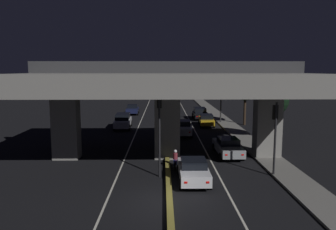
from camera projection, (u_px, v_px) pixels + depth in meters
ground_plane at (169, 202)px, 17.41m from camera, size 200.00×200.00×0.00m
lane_line_left_inner at (144, 114)px, 52.03m from camera, size 0.12×126.00×0.00m
lane_line_right_inner at (186, 114)px, 52.13m from camera, size 0.12×126.00×0.00m
median_divider at (165, 113)px, 52.06m from camera, size 0.33×126.00×0.26m
sidewalk_right at (223, 120)px, 45.26m from camera, size 2.21×126.00×0.15m
elevated_overpass at (167, 87)px, 25.34m from camera, size 21.10×12.47×7.60m
traffic_light_left_of_median at (159, 119)px, 21.04m from camera, size 0.30×0.49×5.68m
traffic_light_right_of_median at (275, 126)px, 21.24m from camera, size 0.30×0.49×4.90m
street_lamp at (219, 90)px, 42.51m from camera, size 1.89×0.32×7.30m
car_white_lead at (193, 170)px, 20.45m from camera, size 1.93×4.28×1.45m
car_silver_second at (228, 147)px, 26.66m from camera, size 1.97×4.83×1.48m
car_white_third at (183, 127)px, 35.19m from camera, size 2.03×4.77×1.59m
car_taxi_yellow_fourth at (206, 120)px, 40.76m from camera, size 2.00×4.52×1.48m
car_black_fifth at (200, 113)px, 46.46m from camera, size 1.94×4.32×1.65m
car_white_lead_oncoming at (123, 121)px, 39.07m from camera, size 2.06×4.77×1.78m
car_dark_blue_second_oncoming at (133, 109)px, 51.57m from camera, size 2.03×4.01×1.53m
motorcycle_blue_filtering_near at (175, 160)px, 23.19m from camera, size 0.33×1.79×1.36m
pedestrian_on_sidewalk at (259, 141)px, 27.51m from camera, size 0.32×0.32×1.68m
roadside_tree_kerbside_near at (273, 100)px, 32.13m from camera, size 3.07×3.07×5.55m
roadside_tree_kerbside_mid at (245, 87)px, 41.04m from camera, size 3.37×3.37×6.51m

